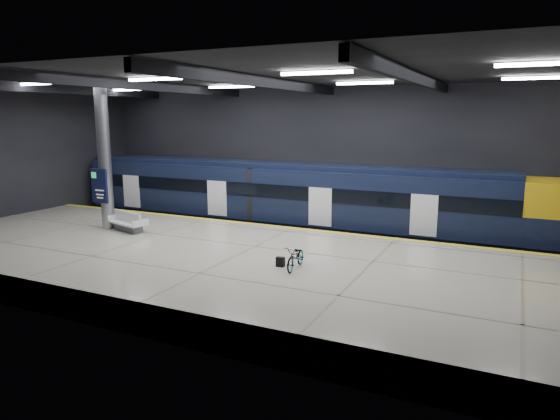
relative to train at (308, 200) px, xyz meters
The scene contains 10 objects.
ground 5.88m from the train, 87.01° to the right, with size 30.00×30.00×0.00m, color black.
room_shell 6.61m from the train, 87.02° to the right, with size 30.10×16.10×8.05m.
platform 8.14m from the train, 87.94° to the right, with size 30.00×11.00×1.10m, color #BEB6A0.
safety_strip 2.92m from the train, 84.03° to the right, with size 30.00×0.40×0.01m, color gold.
rails 2.00m from the train, ahead, with size 30.00×1.52×0.16m.
train is the anchor object (origin of this frame).
bench 9.22m from the train, 134.15° to the right, with size 2.25×1.39×0.93m.
bicycle 9.13m from the train, 70.47° to the right, with size 0.57×1.63×0.86m, color #99999E.
pannier_bag 8.97m from the train, 74.10° to the right, with size 0.30×0.18×0.35m, color black.
info_column 10.38m from the train, 139.78° to the right, with size 0.90×0.78×6.90m.
Camera 1 is at (9.55, -18.62, 6.41)m, focal length 32.00 mm.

